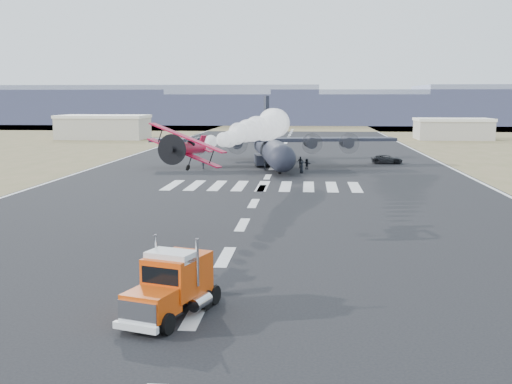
# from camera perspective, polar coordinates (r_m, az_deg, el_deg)

# --- Properties ---
(ground) EXTENTS (500.00, 500.00, 0.00)m
(ground) POSITION_cam_1_polar(r_m,az_deg,el_deg) (35.44, -5.28, -10.50)
(ground) COLOR black
(ground) RESTS_ON ground
(scrub_far) EXTENTS (500.00, 80.00, 0.00)m
(scrub_far) POSITION_cam_1_polar(r_m,az_deg,el_deg) (263.33, 3.42, 5.84)
(scrub_far) COLOR olive
(scrub_far) RESTS_ON ground
(runway_markings) EXTENTS (60.00, 260.00, 0.01)m
(runway_markings) POSITION_cam_1_polar(r_m,az_deg,el_deg) (93.90, 1.04, 1.36)
(runway_markings) COLOR silver
(runway_markings) RESTS_ON ground
(ridge_seg_b) EXTENTS (150.00, 50.00, 15.00)m
(ridge_seg_b) POSITION_cam_1_polar(r_m,az_deg,el_deg) (323.03, -20.36, 7.13)
(ridge_seg_b) COLOR gray
(ridge_seg_b) RESTS_ON ground
(ridge_seg_c) EXTENTS (150.00, 50.00, 17.00)m
(ridge_seg_c) POSITION_cam_1_polar(r_m,az_deg,el_deg) (301.49, -9.00, 7.69)
(ridge_seg_c) COLOR gray
(ridge_seg_c) RESTS_ON ground
(ridge_seg_d) EXTENTS (150.00, 50.00, 13.00)m
(ridge_seg_d) POSITION_cam_1_polar(r_m,az_deg,el_deg) (293.12, 3.56, 7.36)
(ridge_seg_d) COLOR gray
(ridge_seg_d) RESTS_ON ground
(ridge_seg_e) EXTENTS (150.00, 50.00, 15.00)m
(ridge_seg_e) POSITION_cam_1_polar(r_m,az_deg,el_deg) (298.94, 16.22, 7.26)
(ridge_seg_e) COLOR gray
(ridge_seg_e) RESTS_ON ground
(hangar_left) EXTENTS (24.50, 14.50, 6.70)m
(hangar_left) POSITION_cam_1_polar(r_m,az_deg,el_deg) (187.38, -13.39, 5.67)
(hangar_left) COLOR #A49F92
(hangar_left) RESTS_ON ground
(hangar_right) EXTENTS (20.50, 12.50, 5.90)m
(hangar_right) POSITION_cam_1_polar(r_m,az_deg,el_deg) (187.54, 17.10, 5.40)
(hangar_right) COLOR #A49F92
(hangar_right) RESTS_ON ground
(semi_truck) EXTENTS (4.53, 7.96, 3.51)m
(semi_truck) POSITION_cam_1_polar(r_m,az_deg,el_deg) (34.36, -7.43, -8.12)
(semi_truck) COLOR black
(semi_truck) RESTS_ON ground
(aerobatic_biplane) EXTENTS (6.38, 6.03, 3.58)m
(aerobatic_biplane) POSITION_cam_1_polar(r_m,az_deg,el_deg) (51.41, -6.18, 3.93)
(aerobatic_biplane) COLOR #B40C33
(smoke_trail) EXTENTS (7.19, 40.69, 4.17)m
(smoke_trail) POSITION_cam_1_polar(r_m,az_deg,el_deg) (83.49, 0.84, 5.87)
(smoke_trail) COLOR white
(transport_aircraft) EXTENTS (41.08, 33.69, 11.86)m
(transport_aircraft) POSITION_cam_1_polar(r_m,az_deg,el_deg) (109.23, 1.44, 3.95)
(transport_aircraft) COLOR black
(transport_aircraft) RESTS_ON ground
(support_vehicle) EXTENTS (5.55, 2.71, 1.52)m
(support_vehicle) POSITION_cam_1_polar(r_m,az_deg,el_deg) (115.58, 11.56, 2.88)
(support_vehicle) COLOR black
(support_vehicle) RESTS_ON ground
(crew_a) EXTENTS (0.69, 0.58, 1.83)m
(crew_a) POSITION_cam_1_polar(r_m,az_deg,el_deg) (101.18, 2.52, 2.37)
(crew_a) COLOR black
(crew_a) RESTS_ON ground
(crew_b) EXTENTS (0.64, 0.96, 1.87)m
(crew_b) POSITION_cam_1_polar(r_m,az_deg,el_deg) (102.30, 1.72, 2.46)
(crew_b) COLOR black
(crew_b) RESTS_ON ground
(crew_c) EXTENTS (0.94, 1.10, 1.56)m
(crew_c) POSITION_cam_1_polar(r_m,az_deg,el_deg) (105.25, -4.75, 2.51)
(crew_c) COLOR black
(crew_c) RESTS_ON ground
(crew_d) EXTENTS (1.25, 0.99, 1.89)m
(crew_d) POSITION_cam_1_polar(r_m,az_deg,el_deg) (106.24, 3.98, 2.66)
(crew_d) COLOR black
(crew_d) RESTS_ON ground
(crew_e) EXTENTS (0.69, 0.97, 1.83)m
(crew_e) POSITION_cam_1_polar(r_m,az_deg,el_deg) (98.79, 4.08, 2.21)
(crew_e) COLOR black
(crew_e) RESTS_ON ground
(crew_f) EXTENTS (1.38, 1.58, 1.72)m
(crew_f) POSITION_cam_1_polar(r_m,az_deg,el_deg) (104.43, 4.55, 2.51)
(crew_f) COLOR black
(crew_f) RESTS_ON ground
(crew_g) EXTENTS (0.77, 0.70, 1.76)m
(crew_g) POSITION_cam_1_polar(r_m,az_deg,el_deg) (105.86, 3.13, 2.61)
(crew_g) COLOR black
(crew_g) RESTS_ON ground
(crew_h) EXTENTS (0.95, 1.02, 1.78)m
(crew_h) POSITION_cam_1_polar(r_m,az_deg,el_deg) (102.46, 0.86, 2.44)
(crew_h) COLOR black
(crew_h) RESTS_ON ground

